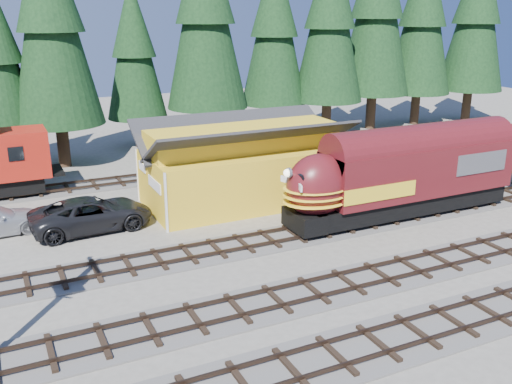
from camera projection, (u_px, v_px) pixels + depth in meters
name	position (u px, v px, depth m)	size (l,w,h in m)	color
ground	(335.00, 265.00, 27.28)	(120.00, 120.00, 0.00)	#6B665B
track_siding	(437.00, 209.00, 34.81)	(68.00, 3.20, 0.33)	#4C4947
track_spur	(64.00, 189.00, 38.60)	(32.00, 3.20, 0.33)	#4C4947
depot	(244.00, 156.00, 35.38)	(12.80, 7.00, 5.30)	yellow
conifer_backdrop	(245.00, 23.00, 48.04)	(78.67, 22.84, 17.43)	black
locomotive	(396.00, 178.00, 32.71)	(15.04, 2.99, 4.09)	black
pickup_truck_a	(92.00, 214.00, 31.39)	(3.04, 6.58, 1.83)	black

